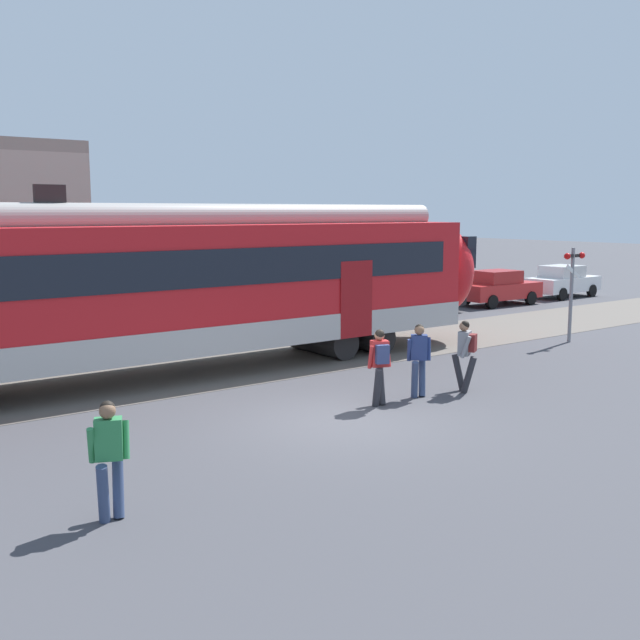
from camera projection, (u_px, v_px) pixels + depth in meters
ground_plane at (342, 421)px, 14.89m from camera, size 160.00×160.00×0.00m
pedestrian_green at (109, 452)px, 9.98m from camera, size 0.65×0.57×1.67m
pedestrian_red at (380, 361)px, 15.89m from camera, size 0.64×0.58×1.67m
pedestrian_navy at (419, 355)px, 16.66m from camera, size 0.67×0.46×1.67m
pedestrian_grey at (465, 350)px, 17.16m from camera, size 0.50×0.71×1.67m
parked_car_black at (416, 295)px, 30.19m from camera, size 4.07×1.89×1.54m
parked_car_red at (498, 287)px, 33.07m from camera, size 4.06×1.87×1.54m
parked_car_white at (563, 281)px, 36.05m from camera, size 4.05×1.86×1.54m
crossing_signal at (572, 279)px, 23.52m from camera, size 0.96×0.22×3.00m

